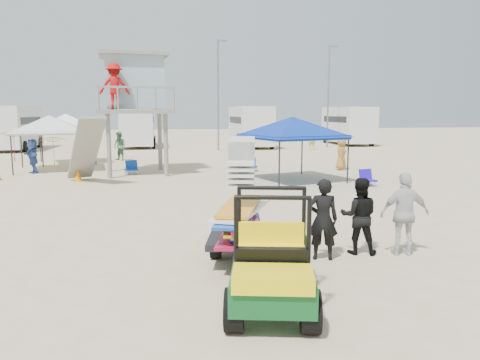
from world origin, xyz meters
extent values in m
plane|color=beige|center=(0.00, 0.00, 0.00)|extent=(140.00, 140.00, 0.00)
cube|color=#0B4B1C|center=(0.27, -1.02, 0.49)|extent=(1.58, 2.43, 0.40)
cube|color=yellow|center=(0.27, -1.02, 0.74)|extent=(1.14, 0.84, 0.22)
cylinder|color=black|center=(-0.22, -1.83, 0.29)|extent=(0.37, 0.62, 0.57)
cube|color=black|center=(0.27, 1.28, 0.46)|extent=(1.66, 2.11, 0.12)
cylinder|color=black|center=(-0.27, 1.28, 0.25)|extent=(0.30, 0.52, 0.49)
imported|color=black|center=(1.77, 0.98, 0.79)|extent=(0.66, 0.52, 1.59)
imported|color=black|center=(2.62, 1.23, 0.77)|extent=(0.91, 0.81, 1.55)
imported|color=silver|center=(3.47, 0.98, 0.83)|extent=(1.02, 0.51, 1.67)
cylinder|color=gray|center=(-3.57, 13.33, 1.38)|extent=(0.20, 0.20, 2.76)
cube|color=gray|center=(-2.36, 14.54, 2.85)|extent=(3.64, 3.64, 0.18)
cube|color=#93B1BE|center=(-2.36, 14.87, 4.14)|extent=(2.76, 2.46, 2.32)
imported|color=#B20F0F|center=(-3.24, 13.44, 3.91)|extent=(1.25, 0.72, 1.94)
cylinder|color=black|center=(2.48, 9.56, 0.95)|extent=(0.06, 0.06, 1.90)
pyramid|color=#0E2F9C|center=(4.08, 11.17, 2.65)|extent=(4.22, 4.22, 0.80)
cube|color=#0E2F9C|center=(4.08, 11.17, 1.85)|extent=(4.22, 4.22, 0.18)
cylinder|color=black|center=(-8.05, 15.08, 0.96)|extent=(0.06, 0.06, 1.93)
pyramid|color=silver|center=(-6.53, 16.60, 2.68)|extent=(3.60, 3.60, 0.80)
cube|color=silver|center=(-6.53, 16.60, 1.88)|extent=(3.60, 3.60, 0.18)
cylinder|color=black|center=(-7.70, 18.51, 1.00)|extent=(0.06, 0.06, 1.99)
pyramid|color=white|center=(-6.37, 19.84, 2.74)|extent=(3.46, 3.46, 0.80)
cube|color=white|center=(-6.37, 19.84, 1.94)|extent=(3.46, 3.46, 0.18)
imported|color=red|center=(-9.49, 21.02, 0.92)|extent=(2.17, 2.20, 1.83)
imported|color=gold|center=(-6.90, 18.98, 0.80)|extent=(2.44, 2.45, 1.59)
cone|color=orange|center=(-4.65, 12.55, 0.25)|extent=(0.34, 0.34, 0.50)
cube|color=#0F41A3|center=(-2.60, 14.31, 0.22)|extent=(0.67, 0.65, 0.06)
cube|color=#0F41A3|center=(-2.60, 14.55, 0.42)|extent=(0.57, 0.34, 0.44)
cylinder|color=#B2B2B7|center=(-2.82, 14.11, 0.10)|extent=(0.03, 0.03, 0.20)
cube|color=#2311B8|center=(6.59, 9.31, 0.22)|extent=(0.62, 0.58, 0.06)
cube|color=#2311B8|center=(6.59, 9.55, 0.42)|extent=(0.56, 0.26, 0.44)
cylinder|color=#B2B2B7|center=(6.37, 9.11, 0.10)|extent=(0.03, 0.03, 0.20)
cube|color=#0F3BAB|center=(3.02, 14.50, 0.22)|extent=(0.68, 0.66, 0.06)
cube|color=#0F3BAB|center=(3.02, 14.74, 0.42)|extent=(0.57, 0.35, 0.44)
cylinder|color=#B2B2B7|center=(2.80, 14.30, 0.10)|extent=(0.03, 0.03, 0.20)
cube|color=silver|center=(-12.00, 30.00, 1.75)|extent=(2.50, 6.80, 3.00)
cube|color=black|center=(-12.00, 30.00, 2.20)|extent=(2.54, 5.44, 0.50)
cube|color=silver|center=(-3.00, 31.50, 1.75)|extent=(2.50, 6.50, 3.00)
cube|color=black|center=(-3.00, 31.50, 2.20)|extent=(2.54, 5.20, 0.50)
cylinder|color=black|center=(-4.25, 29.42, 0.40)|extent=(0.25, 0.80, 0.80)
cube|color=silver|center=(6.00, 30.00, 1.75)|extent=(2.50, 7.00, 3.00)
cube|color=black|center=(6.00, 30.00, 2.20)|extent=(2.54, 5.60, 0.50)
cylinder|color=black|center=(4.75, 27.76, 0.40)|extent=(0.25, 0.80, 0.80)
cube|color=silver|center=(15.00, 31.50, 1.75)|extent=(2.50, 6.60, 3.00)
cube|color=black|center=(15.00, 31.50, 2.20)|extent=(2.54, 5.28, 0.50)
cylinder|color=black|center=(13.75, 29.39, 0.40)|extent=(0.25, 0.80, 0.80)
cylinder|color=slate|center=(3.00, 27.00, 4.00)|extent=(0.14, 0.14, 8.00)
cylinder|color=slate|center=(12.00, 28.50, 4.00)|extent=(0.14, 0.14, 8.00)
imported|color=#3755A5|center=(-7.13, 15.58, 0.80)|extent=(1.12, 1.54, 1.60)
imported|color=#AAD34F|center=(10.00, 26.28, 0.83)|extent=(0.64, 0.46, 1.66)
imported|color=#477757|center=(-3.61, 20.83, 0.84)|extent=(1.04, 1.02, 1.69)
imported|color=#A56F2F|center=(7.49, 14.28, 0.78)|extent=(0.73, 0.89, 1.57)
camera|label=1|loc=(-1.29, -7.41, 2.85)|focal=35.00mm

